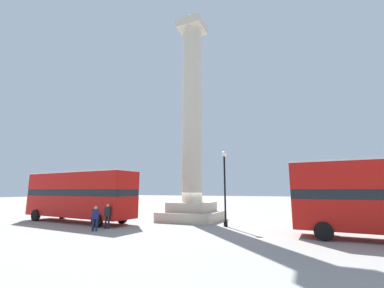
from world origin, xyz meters
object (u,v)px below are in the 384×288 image
(equestrian_statue, at_px, (343,204))
(street_lamp, at_px, (225,184))
(monument_column, at_px, (192,135))
(pedestrian_by_plinth, at_px, (95,217))
(bus_b, at_px, (79,194))
(pedestrian_near_lamp, at_px, (108,215))

(equestrian_statue, distance_m, street_lamp, 11.66)
(monument_column, distance_m, pedestrian_by_plinth, 11.29)
(bus_b, bearing_deg, equestrian_statue, 31.22)
(bus_b, xyz_separation_m, street_lamp, (12.48, 2.67, 0.79))
(pedestrian_by_plinth, bearing_deg, monument_column, -144.54)
(pedestrian_by_plinth, bearing_deg, bus_b, -62.75)
(equestrian_statue, xyz_separation_m, street_lamp, (-8.72, -7.56, 1.69))
(monument_column, xyz_separation_m, pedestrian_by_plinth, (-3.54, -8.15, -6.96))
(pedestrian_by_plinth, bearing_deg, equestrian_statue, -171.38)
(bus_b, distance_m, pedestrian_near_lamp, 5.53)
(equestrian_statue, bearing_deg, monument_column, -132.57)
(monument_column, distance_m, street_lamp, 6.52)
(equestrian_statue, height_order, pedestrian_near_lamp, equestrian_statue)
(equestrian_statue, xyz_separation_m, pedestrian_near_lamp, (-16.19, -12.11, -0.50))
(bus_b, height_order, pedestrian_near_lamp, bus_b)
(monument_column, bearing_deg, street_lamp, -31.28)
(monument_column, relative_size, bus_b, 1.79)
(monument_column, bearing_deg, pedestrian_by_plinth, -113.48)
(equestrian_statue, bearing_deg, pedestrian_near_lamp, -118.32)
(monument_column, height_order, street_lamp, monument_column)
(monument_column, xyz_separation_m, street_lamp, (3.86, -2.34, -4.71))
(street_lamp, distance_m, pedestrian_by_plinth, 9.67)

